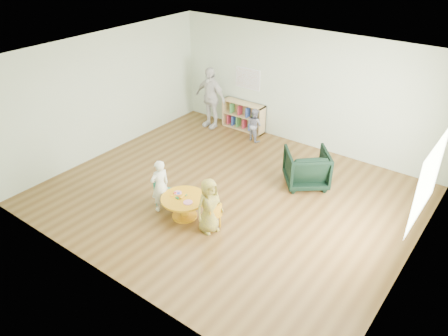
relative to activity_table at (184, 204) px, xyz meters
The scene contains 11 objects.
room 1.95m from the activity_table, 76.75° to the left, with size 7.10×7.00×2.80m.
activity_table is the anchor object (origin of this frame).
kid_chair_left 0.64m from the activity_table, behind, with size 0.38×0.38×0.55m.
kid_chair_right 0.64m from the activity_table, ahead, with size 0.32×0.32×0.52m.
bookshelf 4.18m from the activity_table, 109.12° to the left, with size 1.20×0.30×0.75m.
alphabet_poster 4.42m from the activity_table, 108.40° to the left, with size 0.74×0.01×0.54m.
armchair 2.72m from the activity_table, 61.99° to the left, with size 0.84×0.87×0.79m, color black.
child_left 0.57m from the activity_table, behind, with size 0.39×0.25×1.06m, color white.
child_right 0.67m from the activity_table, ahead, with size 0.51×0.33×1.05m, color yellow.
toddler 3.61m from the activity_table, 102.12° to the left, with size 0.41×0.32×0.85m, color #1C2447.
adult_caretaker 4.20m from the activity_table, 121.50° to the left, with size 0.95×0.40×1.63m, color silver.
Camera 1 is at (4.36, -6.01, 4.90)m, focal length 35.00 mm.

